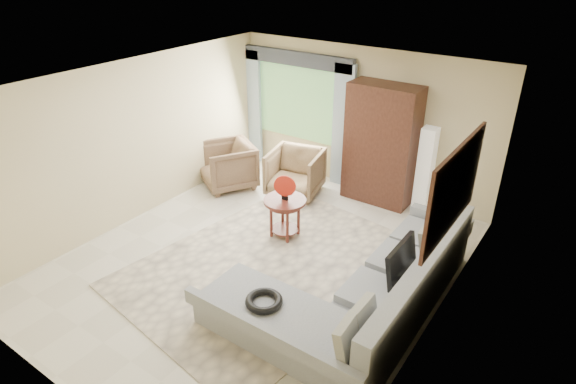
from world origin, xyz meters
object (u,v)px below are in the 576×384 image
Objects in this scene: armchair_left at (228,165)px; floor_lamp at (425,170)px; armchair_right at (295,173)px; sectional_sofa at (366,297)px; armoire at (381,145)px; potted_plant at (245,158)px; coffee_table at (285,217)px; tv_screen at (401,261)px.

floor_lamp reaches higher than armchair_left.
sectional_sofa is at bearing -53.82° from armchair_right.
armchair_left is 0.45× the size of armoire.
armchair_right is (-2.56, 2.22, 0.14)m from sectional_sofa.
armchair_right is at bearing 139.07° from sectional_sofa.
potted_plant is at bearing 157.71° from armchair_right.
armoire is 0.86m from floor_lamp.
coffee_table is (-1.87, 0.92, 0.06)m from sectional_sofa.
floor_lamp is (1.43, 2.04, 0.41)m from coffee_table.
armoire reaches higher than armchair_left.
sectional_sofa reaches higher than armchair_left.
sectional_sofa is 3.68× the size of armchair_left.
sectional_sofa is 4.16m from armchair_left.
potted_plant is at bearing 143.44° from coffee_table.
tv_screen reaches higher than armchair_right.
floor_lamp reaches higher than armchair_right.
armoire reaches higher than coffee_table.
tv_screen reaches higher than potted_plant.
coffee_table is 0.71× the size of armchair_right.
armchair_right reaches higher than potted_plant.
tv_screen is 3.41m from armchair_right.
coffee_table is 2.19m from armoire.
armoire is at bearing 120.39° from tv_screen.
floor_lamp is at bearing 98.33° from sectional_sofa.
sectional_sofa is 2.31× the size of floor_lamp.
armchair_left is 2.85m from armoire.
potted_plant is at bearing 133.45° from armchair_left.
potted_plant is 0.40× the size of floor_lamp.
sectional_sofa reaches higher than armchair_right.
coffee_table is 1.48m from armchair_right.
sectional_sofa is 5.81× the size of potted_plant.
armoire is at bearing 113.06° from sectional_sofa.
armchair_right is 2.27m from floor_lamp.
armchair_right reaches higher than coffee_table.
coffee_table is (-2.13, 0.58, -0.38)m from tv_screen.
tv_screen is 2.98m from armoire.
potted_plant is at bearing -170.46° from armoire.
armchair_left is (-3.77, 1.76, 0.14)m from sectional_sofa.
floor_lamp is at bearing 4.29° from armoire.
floor_lamp is (-0.70, 2.62, 0.03)m from tv_screen.
coffee_table is at bearing -125.11° from floor_lamp.
armchair_right is 1.62m from armoire.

